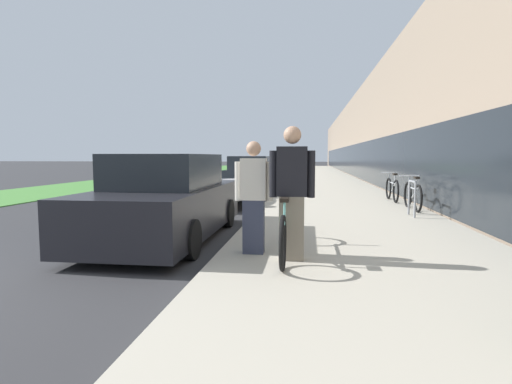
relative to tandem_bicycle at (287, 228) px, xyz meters
The scene contains 12 objects.
sidewalk_slab 18.65m from the tandem_bicycle, 86.26° to the left, with size 4.45×70.00×0.12m.
storefront_facade 28.03m from the tandem_bicycle, 72.33° to the left, with size 10.01×70.00×5.88m.
lawn_strip 25.14m from the tandem_bicycle, 115.94° to the left, with size 4.36×70.00×0.03m.
tandem_bicycle is the anchor object (origin of this frame).
person_rider 0.62m from the tandem_bicycle, 74.97° to the right, with size 0.62×0.24×1.81m.
person_bystander 0.65m from the tandem_bicycle, behind, with size 0.55×0.22×1.62m.
bike_rack_hoop 4.85m from the tandem_bicycle, 55.80° to the left, with size 0.05×0.60×0.84m.
cruiser_bike_nearest 6.01m from the tandem_bicycle, 59.66° to the left, with size 0.52×1.75×0.90m.
cruiser_bike_middle 7.86m from the tandem_bicycle, 68.07° to the left, with size 0.52×1.82×0.89m.
parked_sedan_curbside 2.63m from the tandem_bicycle, 150.03° to the left, with size 1.89×4.59×1.56m.
vintage_roadster_curbside 6.88m from the tandem_bicycle, 107.68° to the left, with size 1.76×4.13×1.07m.
parked_sedan_far 11.98m from the tandem_bicycle, 100.87° to the left, with size 1.99×4.20×1.53m.
Camera 1 is at (5.01, -3.30, 1.52)m, focal length 28.00 mm.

